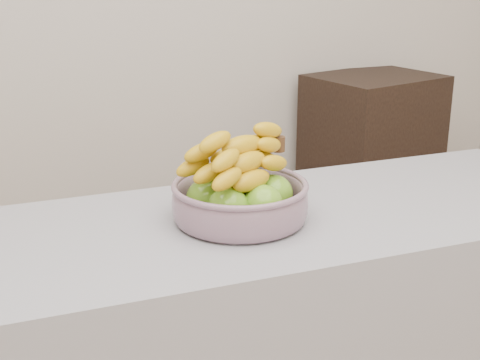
# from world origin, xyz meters

# --- Properties ---
(cabinet) EXTENTS (0.64, 0.56, 0.98)m
(cabinet) POSITION_xyz_m (1.18, 1.78, 0.49)
(cabinet) COLOR black
(cabinet) RESTS_ON ground
(fruit_bowl) EXTENTS (0.32, 0.32, 0.21)m
(fruit_bowl) POSITION_xyz_m (0.06, 0.57, 0.96)
(fruit_bowl) COLOR #8696A1
(fruit_bowl) RESTS_ON counter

